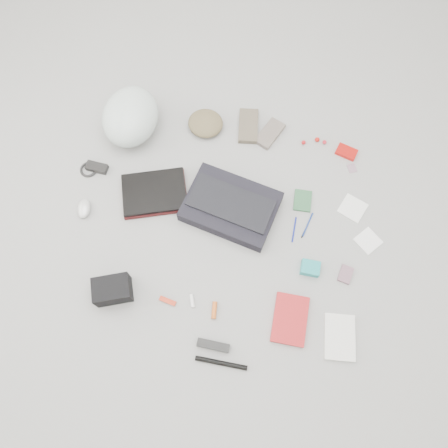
# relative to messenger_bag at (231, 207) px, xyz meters

# --- Properties ---
(ground_plane) EXTENTS (4.00, 4.00, 0.00)m
(ground_plane) POSITION_rel_messenger_bag_xyz_m (-0.02, -0.10, -0.04)
(ground_plane) COLOR gray
(messenger_bag) EXTENTS (0.53, 0.43, 0.08)m
(messenger_bag) POSITION_rel_messenger_bag_xyz_m (0.00, 0.00, 0.00)
(messenger_bag) COLOR black
(messenger_bag) RESTS_ON ground_plane
(bag_flap) EXTENTS (0.46, 0.30, 0.01)m
(bag_flap) POSITION_rel_messenger_bag_xyz_m (0.00, 0.00, 0.04)
(bag_flap) COLOR black
(bag_flap) RESTS_ON messenger_bag
(laptop_sleeve) EXTENTS (0.38, 0.33, 0.02)m
(laptop_sleeve) POSITION_rel_messenger_bag_xyz_m (-0.41, 0.03, -0.03)
(laptop_sleeve) COLOR #471315
(laptop_sleeve) RESTS_ON ground_plane
(laptop) EXTENTS (0.38, 0.31, 0.02)m
(laptop) POSITION_rel_messenger_bag_xyz_m (-0.41, 0.03, -0.00)
(laptop) COLOR black
(laptop) RESTS_ON laptop_sleeve
(bike_helmet) EXTENTS (0.32, 0.39, 0.22)m
(bike_helmet) POSITION_rel_messenger_bag_xyz_m (-0.60, 0.42, 0.07)
(bike_helmet) COLOR silver
(bike_helmet) RESTS_ON ground_plane
(beanie) EXTENTS (0.24, 0.23, 0.07)m
(beanie) POSITION_rel_messenger_bag_xyz_m (-0.20, 0.48, -0.00)
(beanie) COLOR brown
(beanie) RESTS_ON ground_plane
(mitten_left) EXTENTS (0.12, 0.22, 0.03)m
(mitten_left) POSITION_rel_messenger_bag_xyz_m (0.04, 0.51, -0.02)
(mitten_left) COLOR #645A49
(mitten_left) RESTS_ON ground_plane
(mitten_right) EXTENTS (0.17, 0.21, 0.03)m
(mitten_right) POSITION_rel_messenger_bag_xyz_m (0.16, 0.48, -0.02)
(mitten_right) COLOR slate
(mitten_right) RESTS_ON ground_plane
(power_brick) EXTENTS (0.12, 0.07, 0.03)m
(power_brick) POSITION_rel_messenger_bag_xyz_m (-0.74, 0.15, -0.02)
(power_brick) COLOR black
(power_brick) RESTS_ON ground_plane
(cable_coil) EXTENTS (0.10, 0.10, 0.01)m
(cable_coil) POSITION_rel_messenger_bag_xyz_m (-0.79, 0.13, -0.03)
(cable_coil) COLOR black
(cable_coil) RESTS_ON ground_plane
(mouse) EXTENTS (0.08, 0.12, 0.04)m
(mouse) POSITION_rel_messenger_bag_xyz_m (-0.75, -0.10, -0.02)
(mouse) COLOR silver
(mouse) RESTS_ON ground_plane
(camera_bag) EXTENTS (0.20, 0.17, 0.11)m
(camera_bag) POSITION_rel_messenger_bag_xyz_m (-0.50, -0.50, 0.02)
(camera_bag) COLOR black
(camera_bag) RESTS_ON ground_plane
(multitool) EXTENTS (0.09, 0.04, 0.01)m
(multitool) POSITION_rel_messenger_bag_xyz_m (-0.24, -0.51, -0.03)
(multitool) COLOR red
(multitool) RESTS_ON ground_plane
(toiletry_tube_white) EXTENTS (0.04, 0.07, 0.02)m
(toiletry_tube_white) POSITION_rel_messenger_bag_xyz_m (-0.12, -0.50, -0.03)
(toiletry_tube_white) COLOR white
(toiletry_tube_white) RESTS_ON ground_plane
(toiletry_tube_orange) EXTENTS (0.03, 0.08, 0.02)m
(toiletry_tube_orange) POSITION_rel_messenger_bag_xyz_m (-0.01, -0.53, -0.03)
(toiletry_tube_orange) COLOR #CA5A1E
(toiletry_tube_orange) RESTS_ON ground_plane
(u_lock) EXTENTS (0.15, 0.05, 0.03)m
(u_lock) POSITION_rel_messenger_bag_xyz_m (0.00, -0.69, -0.02)
(u_lock) COLOR black
(u_lock) RESTS_ON ground_plane
(bike_pump) EXTENTS (0.24, 0.04, 0.02)m
(bike_pump) POSITION_rel_messenger_bag_xyz_m (0.05, -0.76, -0.03)
(bike_pump) COLOR black
(bike_pump) RESTS_ON ground_plane
(book_red) EXTENTS (0.17, 0.24, 0.02)m
(book_red) POSITION_rel_messenger_bag_xyz_m (0.35, -0.53, -0.03)
(book_red) COLOR red
(book_red) RESTS_ON ground_plane
(book_white) EXTENTS (0.15, 0.22, 0.02)m
(book_white) POSITION_rel_messenger_bag_xyz_m (0.58, -0.58, -0.03)
(book_white) COLOR silver
(book_white) RESTS_ON ground_plane
(notepad) EXTENTS (0.09, 0.12, 0.01)m
(notepad) POSITION_rel_messenger_bag_xyz_m (0.37, 0.09, -0.03)
(notepad) COLOR #2C5C39
(notepad) RESTS_ON ground_plane
(pen_blue) EXTENTS (0.02, 0.14, 0.01)m
(pen_blue) POSITION_rel_messenger_bag_xyz_m (0.33, -0.07, -0.03)
(pen_blue) COLOR navy
(pen_blue) RESTS_ON ground_plane
(pen_black) EXTENTS (0.05, 0.12, 0.01)m
(pen_black) POSITION_rel_messenger_bag_xyz_m (0.39, -0.05, -0.03)
(pen_black) COLOR black
(pen_black) RESTS_ON ground_plane
(pen_navy) EXTENTS (0.05, 0.14, 0.01)m
(pen_navy) POSITION_rel_messenger_bag_xyz_m (0.40, -0.03, -0.03)
(pen_navy) COLOR navy
(pen_navy) RESTS_ON ground_plane
(accordion_wallet) EXTENTS (0.10, 0.08, 0.05)m
(accordion_wallet) POSITION_rel_messenger_bag_xyz_m (0.42, -0.27, -0.02)
(accordion_wallet) COLOR teal
(accordion_wallet) RESTS_ON ground_plane
(card_deck) EXTENTS (0.08, 0.10, 0.02)m
(card_deck) POSITION_rel_messenger_bag_xyz_m (0.60, -0.27, -0.03)
(card_deck) COLOR gray
(card_deck) RESTS_ON ground_plane
(napkin_top) EXTENTS (0.16, 0.16, 0.01)m
(napkin_top) POSITION_rel_messenger_bag_xyz_m (0.63, 0.09, -0.03)
(napkin_top) COLOR white
(napkin_top) RESTS_ON ground_plane
(napkin_bottom) EXTENTS (0.15, 0.15, 0.01)m
(napkin_bottom) POSITION_rel_messenger_bag_xyz_m (0.71, -0.08, -0.03)
(napkin_bottom) COLOR white
(napkin_bottom) RESTS_ON ground_plane
(lollipop_a) EXTENTS (0.03, 0.03, 0.02)m
(lollipop_a) POSITION_rel_messenger_bag_xyz_m (0.35, 0.44, -0.03)
(lollipop_a) COLOR red
(lollipop_a) RESTS_ON ground_plane
(lollipop_b) EXTENTS (0.03, 0.03, 0.03)m
(lollipop_b) POSITION_rel_messenger_bag_xyz_m (0.42, 0.47, -0.02)
(lollipop_b) COLOR #B31810
(lollipop_b) RESTS_ON ground_plane
(lollipop_c) EXTENTS (0.02, 0.02, 0.02)m
(lollipop_c) POSITION_rel_messenger_bag_xyz_m (0.46, 0.46, -0.03)
(lollipop_c) COLOR red
(lollipop_c) RESTS_ON ground_plane
(altoids_tin) EXTENTS (0.13, 0.10, 0.02)m
(altoids_tin) POSITION_rel_messenger_bag_xyz_m (0.58, 0.41, -0.03)
(altoids_tin) COLOR red
(altoids_tin) RESTS_ON ground_plane
(stamp_sheet) EXTENTS (0.06, 0.06, 0.00)m
(stamp_sheet) POSITION_rel_messenger_bag_xyz_m (0.62, 0.32, -0.04)
(stamp_sheet) COLOR gray
(stamp_sheet) RESTS_ON ground_plane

